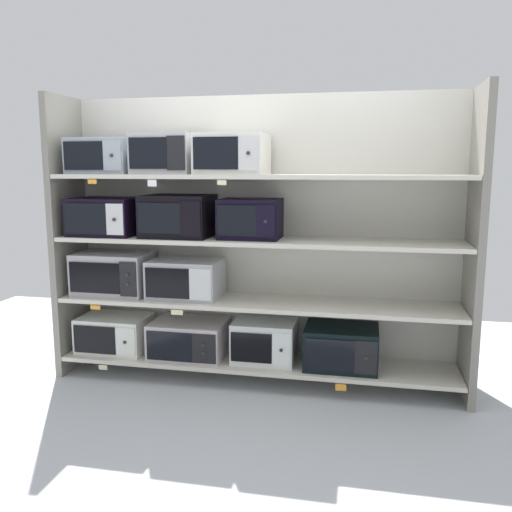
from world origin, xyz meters
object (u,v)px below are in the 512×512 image
object	(u,v)px
microwave_5	(186,278)
microwave_10	(166,154)
microwave_6	(107,216)
microwave_9	(103,156)
microwave_2	(264,341)
microwave_1	(190,338)
microwave_3	(341,347)
microwave_7	(178,216)
microwave_0	(115,333)
microwave_8	(250,219)
microwave_11	(233,154)
microwave_4	(114,273)

from	to	relation	value
microwave_5	microwave_10	bearing A→B (deg)	179.95
microwave_6	microwave_9	xyz separation A→B (m)	(-0.01, 0.00, 0.44)
microwave_2	microwave_1	bearing A→B (deg)	-179.97
microwave_3	microwave_7	bearing A→B (deg)	179.99
microwave_1	microwave_0	bearing A→B (deg)	179.99
microwave_8	microwave_11	size ratio (longest dim) A/B	0.90
microwave_2	microwave_4	size ratio (longest dim) A/B	0.82
microwave_9	microwave_5	bearing A→B (deg)	0.00
microwave_2	microwave_10	bearing A→B (deg)	-179.99
microwave_2	microwave_5	world-z (taller)	microwave_5
microwave_11	microwave_7	bearing A→B (deg)	179.97
microwave_6	microwave_11	bearing A→B (deg)	0.01
microwave_9	microwave_4	bearing A→B (deg)	0.22
microwave_7	microwave_11	bearing A→B (deg)	-0.03
microwave_8	microwave_9	distance (m)	1.19
microwave_6	microwave_5	bearing A→B (deg)	0.02
microwave_1	microwave_9	distance (m)	1.50
microwave_4	microwave_11	distance (m)	1.29
microwave_0	microwave_10	size ratio (longest dim) A/B	1.21
microwave_0	microwave_1	world-z (taller)	microwave_0
microwave_0	microwave_11	world-z (taller)	microwave_11
microwave_2	microwave_3	xyz separation A→B (m)	(0.56, -0.00, -0.00)
microwave_3	microwave_5	world-z (taller)	microwave_5
microwave_8	microwave_4	bearing A→B (deg)	179.99
microwave_1	microwave_11	bearing A→B (deg)	0.03
microwave_1	microwave_8	size ratio (longest dim) A/B	1.29
microwave_3	microwave_10	bearing A→B (deg)	179.99
microwave_1	microwave_3	bearing A→B (deg)	0.01
microwave_5	microwave_9	size ratio (longest dim) A/B	1.11
microwave_1	microwave_4	bearing A→B (deg)	179.97
microwave_0	microwave_5	world-z (taller)	microwave_5
microwave_1	microwave_5	distance (m)	0.46
microwave_1	microwave_7	distance (m)	0.93
microwave_2	microwave_6	distance (m)	1.50
microwave_7	microwave_0	bearing A→B (deg)	-179.97
microwave_0	microwave_1	bearing A→B (deg)	-0.01
microwave_6	microwave_7	bearing A→B (deg)	0.04
microwave_1	microwave_7	size ratio (longest dim) A/B	1.14
microwave_1	microwave_11	xyz separation A→B (m)	(0.34, 0.00, 1.36)
microwave_1	microwave_2	xyz separation A→B (m)	(0.58, 0.00, 0.02)
microwave_4	microwave_8	xyz separation A→B (m)	(1.06, -0.00, 0.44)
microwave_4	microwave_6	world-z (taller)	microwave_6
microwave_1	microwave_2	distance (m)	0.58
microwave_3	microwave_9	world-z (taller)	microwave_9
microwave_0	microwave_4	distance (m)	0.48
microwave_0	microwave_10	world-z (taller)	microwave_10
microwave_4	microwave_11	size ratio (longest dim) A/B	1.17
microwave_3	microwave_4	distance (m)	1.79
microwave_2	microwave_11	bearing A→B (deg)	-179.95
microwave_3	microwave_9	size ratio (longest dim) A/B	1.10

